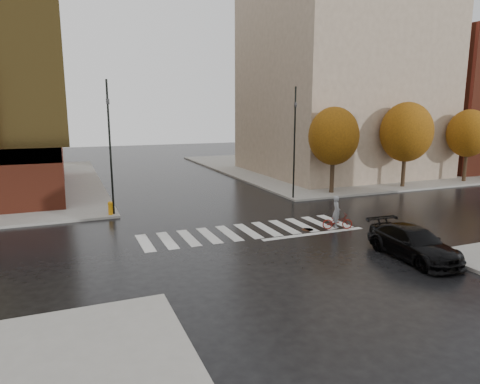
# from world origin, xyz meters

# --- Properties ---
(ground) EXTENTS (120.00, 120.00, 0.00)m
(ground) POSITION_xyz_m (0.00, 0.00, 0.00)
(ground) COLOR black
(ground) RESTS_ON ground
(sidewalk_ne) EXTENTS (30.00, 30.00, 0.15)m
(sidewalk_ne) POSITION_xyz_m (21.00, 21.00, 0.07)
(sidewalk_ne) COLOR gray
(sidewalk_ne) RESTS_ON ground
(crosswalk) EXTENTS (12.00, 3.00, 0.01)m
(crosswalk) POSITION_xyz_m (0.00, 0.50, 0.01)
(crosswalk) COLOR silver
(crosswalk) RESTS_ON ground
(building_ne_tan) EXTENTS (16.00, 16.00, 18.00)m
(building_ne_tan) POSITION_xyz_m (17.00, 17.00, 9.15)
(building_ne_tan) COLOR gray
(building_ne_tan) RESTS_ON sidewalk_ne
(building_ne_brick) EXTENTS (14.00, 14.00, 14.00)m
(building_ne_brick) POSITION_xyz_m (33.00, 16.00, 7.15)
(building_ne_brick) COLOR maroon
(building_ne_brick) RESTS_ON sidewalk_ne
(tree_ne_a) EXTENTS (3.80, 3.80, 6.50)m
(tree_ne_a) POSITION_xyz_m (10.00, 7.40, 4.46)
(tree_ne_a) COLOR black
(tree_ne_a) RESTS_ON sidewalk_ne
(tree_ne_b) EXTENTS (4.20, 4.20, 6.89)m
(tree_ne_b) POSITION_xyz_m (17.00, 7.40, 4.62)
(tree_ne_b) COLOR black
(tree_ne_b) RESTS_ON sidewalk_ne
(tree_ne_c) EXTENTS (3.60, 3.60, 6.31)m
(tree_ne_c) POSITION_xyz_m (24.00, 7.40, 4.37)
(tree_ne_c) COLOR black
(tree_ne_c) RESTS_ON sidewalk_ne
(sedan) EXTENTS (2.17, 4.85, 1.38)m
(sedan) POSITION_xyz_m (5.00, -6.16, 0.69)
(sedan) COLOR black
(sedan) RESTS_ON ground
(cyclist) EXTENTS (1.74, 1.07, 1.87)m
(cyclist) POSITION_xyz_m (4.62, -1.00, 0.64)
(cyclist) COLOR maroon
(cyclist) RESTS_ON ground
(traffic_light_nw) EXTENTS (0.21, 0.18, 8.00)m
(traffic_light_nw) POSITION_xyz_m (-6.30, 6.62, 4.80)
(traffic_light_nw) COLOR black
(traffic_light_nw) RESTS_ON sidewalk_nw
(traffic_light_ne) EXTENTS (0.18, 0.21, 7.85)m
(traffic_light_ne) POSITION_xyz_m (6.30, 6.80, 4.68)
(traffic_light_ne) COLOR black
(traffic_light_ne) RESTS_ON sidewalk_ne
(fire_hydrant) EXTENTS (0.30, 0.30, 0.83)m
(fire_hydrant) POSITION_xyz_m (-6.50, 6.50, 0.61)
(fire_hydrant) COLOR orange
(fire_hydrant) RESTS_ON sidewalk_nw
(manhole) EXTENTS (0.77, 0.77, 0.01)m
(manhole) POSITION_xyz_m (3.09, -0.50, 0.01)
(manhole) COLOR #3F2416
(manhole) RESTS_ON ground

